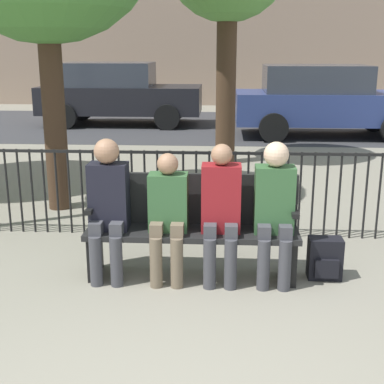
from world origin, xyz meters
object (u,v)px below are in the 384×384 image
(seated_person_2, at_px, (221,207))
(parked_car_0, at_px, (324,100))
(park_bench, at_px, (193,222))
(seated_person_1, at_px, (168,211))
(seated_person_3, at_px, (274,206))
(parked_car_1, at_px, (118,93))
(backpack, at_px, (325,259))
(seated_person_0, at_px, (108,202))

(seated_person_2, xyz_separation_m, parked_car_0, (2.31, 8.04, 0.16))
(park_bench, bearing_deg, seated_person_1, -147.34)
(seated_person_3, bearing_deg, parked_car_1, 108.49)
(backpack, distance_m, parked_car_0, 8.09)
(backpack, bearing_deg, seated_person_1, -176.08)
(backpack, bearing_deg, parked_car_1, 111.18)
(park_bench, xyz_separation_m, backpack, (1.19, -0.04, -0.31))
(seated_person_0, height_order, seated_person_3, seated_person_0)
(park_bench, bearing_deg, seated_person_2, -26.79)
(backpack, bearing_deg, seated_person_0, -177.34)
(seated_person_0, distance_m, seated_person_2, 0.99)
(parked_car_1, bearing_deg, seated_person_1, -76.56)
(parked_car_0, bearing_deg, parked_car_1, 162.06)
(seated_person_0, relative_size, parked_car_1, 0.30)
(seated_person_0, bearing_deg, seated_person_1, -0.73)
(backpack, bearing_deg, parked_car_0, 80.20)
(seated_person_1, relative_size, seated_person_3, 0.91)
(park_bench, xyz_separation_m, parked_car_0, (2.57, 7.91, 0.34))
(parked_car_0, bearing_deg, seated_person_3, -102.98)
(park_bench, relative_size, parked_car_1, 0.45)
(seated_person_0, xyz_separation_m, parked_car_1, (-1.79, 9.69, 0.13))
(seated_person_1, distance_m, seated_person_3, 0.93)
(park_bench, bearing_deg, seated_person_3, -10.10)
(seated_person_0, height_order, seated_person_2, seated_person_0)
(seated_person_0, height_order, parked_car_0, parked_car_0)
(seated_person_3, height_order, parked_car_0, parked_car_0)
(seated_person_2, bearing_deg, seated_person_3, 0.13)
(backpack, xyz_separation_m, parked_car_1, (-3.72, 9.60, 0.66))
(seated_person_0, distance_m, parked_car_0, 8.69)
(seated_person_3, bearing_deg, seated_person_2, -179.87)
(seated_person_0, xyz_separation_m, backpack, (1.93, 0.09, -0.53))
(backpack, distance_m, parked_car_1, 10.31)
(seated_person_1, bearing_deg, seated_person_3, 0.38)
(seated_person_1, relative_size, parked_car_0, 0.27)
(backpack, relative_size, parked_car_1, 0.09)
(seated_person_3, bearing_deg, seated_person_0, 179.98)
(seated_person_2, bearing_deg, park_bench, 153.21)
(seated_person_3, bearing_deg, seated_person_1, -179.62)
(seated_person_1, relative_size, seated_person_2, 0.93)
(park_bench, relative_size, backpack, 5.02)
(park_bench, height_order, parked_car_1, parked_car_1)
(seated_person_2, height_order, backpack, seated_person_2)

